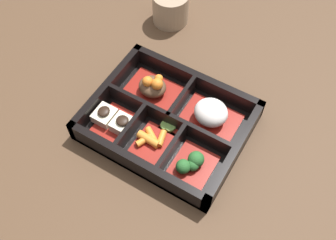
% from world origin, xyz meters
% --- Properties ---
extents(ground_plane, '(3.00, 3.00, 0.00)m').
position_xyz_m(ground_plane, '(0.00, 0.00, 0.00)').
color(ground_plane, '#4C3523').
extents(bento_base, '(0.29, 0.23, 0.01)m').
position_xyz_m(bento_base, '(0.00, 0.00, 0.01)').
color(bento_base, black).
rests_on(bento_base, ground_plane).
extents(bento_rim, '(0.29, 0.23, 0.05)m').
position_xyz_m(bento_rim, '(-0.00, -0.00, 0.02)').
color(bento_rim, black).
rests_on(bento_rim, ground_plane).
extents(bowl_stew, '(0.11, 0.09, 0.05)m').
position_xyz_m(bowl_stew, '(-0.06, 0.05, 0.03)').
color(bowl_stew, maroon).
rests_on(bowl_stew, bento_base).
extents(bowl_rice, '(0.11, 0.09, 0.05)m').
position_xyz_m(bowl_rice, '(0.07, 0.05, 0.03)').
color(bowl_rice, maroon).
rests_on(bowl_rice, bento_base).
extents(bowl_tofu, '(0.08, 0.08, 0.03)m').
position_xyz_m(bowl_tofu, '(-0.09, -0.05, 0.02)').
color(bowl_tofu, maroon).
rests_on(bowl_tofu, bento_base).
extents(bowl_carrots, '(0.07, 0.08, 0.02)m').
position_xyz_m(bowl_carrots, '(-0.01, -0.05, 0.02)').
color(bowl_carrots, maroon).
rests_on(bowl_carrots, bento_base).
extents(bowl_greens, '(0.07, 0.08, 0.03)m').
position_xyz_m(bowl_greens, '(0.08, -0.06, 0.02)').
color(bowl_greens, maroon).
rests_on(bowl_greens, bento_base).
extents(bowl_pickles, '(0.04, 0.04, 0.01)m').
position_xyz_m(bowl_pickles, '(0.01, -0.00, 0.02)').
color(bowl_pickles, maroon).
rests_on(bowl_pickles, bento_base).
extents(tea_cup, '(0.08, 0.08, 0.07)m').
position_xyz_m(tea_cup, '(-0.15, 0.26, 0.04)').
color(tea_cup, gray).
rests_on(tea_cup, ground_plane).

